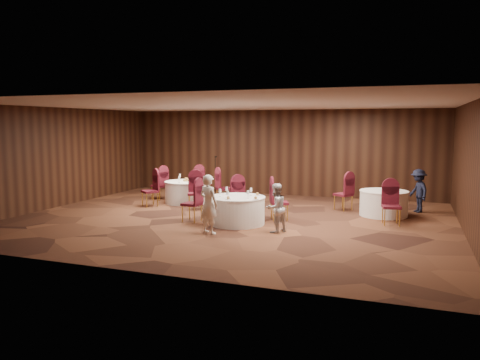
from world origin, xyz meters
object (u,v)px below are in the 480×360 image
(table_main, at_px, (237,210))
(woman_b, at_px, (276,208))
(man_c, at_px, (418,191))
(table_right, at_px, (384,203))
(mic_stand, at_px, (215,184))
(table_left, at_px, (186,192))
(woman_a, at_px, (209,204))

(table_main, xyz_separation_m, woman_b, (1.25, -0.59, 0.24))
(table_main, distance_m, man_c, 5.76)
(table_right, xyz_separation_m, mic_stand, (-6.23, 2.04, 0.04))
(table_right, height_order, mic_stand, mic_stand)
(table_right, distance_m, man_c, 1.37)
(table_right, bearing_deg, table_left, 179.62)
(mic_stand, distance_m, woman_a, 6.33)
(table_main, height_order, woman_a, woman_a)
(mic_stand, height_order, woman_b, mic_stand)
(woman_a, bearing_deg, mic_stand, -48.36)
(table_left, relative_size, woman_a, 1.00)
(table_left, height_order, woman_a, woman_a)
(table_left, bearing_deg, table_main, -42.62)
(man_c, bearing_deg, woman_a, -73.12)
(table_left, height_order, man_c, man_c)
(table_main, xyz_separation_m, woman_a, (-0.24, -1.28, 0.35))
(woman_b, relative_size, man_c, 0.93)
(woman_a, bearing_deg, man_c, -115.45)
(table_right, xyz_separation_m, woman_a, (-3.87, -3.83, 0.35))
(table_main, bearing_deg, woman_a, -100.69)
(table_left, height_order, woman_b, woman_b)
(mic_stand, bearing_deg, table_left, -96.14)
(woman_a, bearing_deg, woman_b, -135.40)
(woman_b, bearing_deg, man_c, 170.41)
(table_right, xyz_separation_m, woman_b, (-2.38, -3.14, 0.24))
(table_main, relative_size, woman_a, 1.05)
(woman_a, height_order, man_c, woman_a)
(table_main, bearing_deg, woman_b, -25.35)
(mic_stand, xyz_separation_m, man_c, (7.17, -1.09, 0.24))
(woman_a, bearing_deg, table_left, -36.66)
(table_left, bearing_deg, woman_a, -56.43)
(table_main, distance_m, table_left, 3.82)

